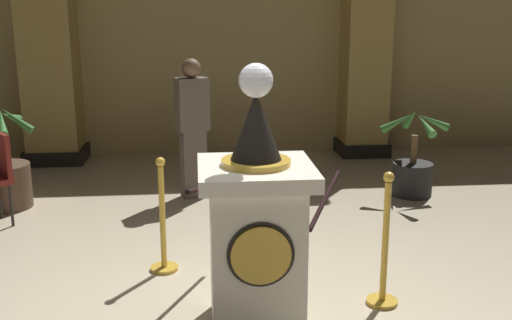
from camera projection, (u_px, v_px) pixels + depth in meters
name	position (u px, v px, depth m)	size (l,w,h in m)	color
ground_plane	(233.00, 318.00, 4.43)	(12.62, 12.62, 0.00)	beige
back_wall	(210.00, 30.00, 9.16)	(12.62, 0.16, 3.72)	tan
pedestal_clock	(256.00, 229.00, 4.15)	(0.77, 0.77, 1.85)	silver
stanchion_near	(384.00, 259.00, 4.57)	(0.24, 0.24, 1.04)	gold
stanchion_far	(163.00, 232.00, 5.17)	(0.24, 0.24, 1.00)	gold
velvet_rope	(267.00, 193.00, 4.76)	(1.27, 1.25, 0.22)	black
column_left	(48.00, 38.00, 8.58)	(0.88, 0.88, 3.57)	black
column_right	(366.00, 37.00, 9.01)	(0.77, 0.77, 3.57)	black
potted_palm_left	(4.00, 177.00, 6.81)	(0.80, 0.76, 1.17)	#4C3828
potted_palm_right	(413.00, 170.00, 7.26)	(0.84, 0.83, 1.06)	black
bystander_guest	(193.00, 125.00, 7.07)	(0.41, 0.32, 1.64)	brown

